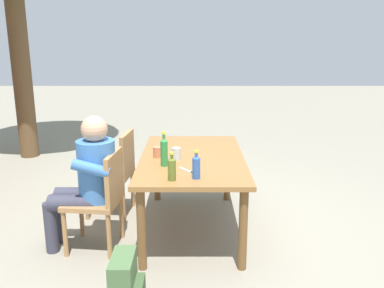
{
  "coord_description": "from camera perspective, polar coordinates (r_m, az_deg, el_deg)",
  "views": [
    {
      "loc": [
        -3.67,
        -0.0,
        1.8
      ],
      "look_at": [
        0.0,
        0.0,
        0.85
      ],
      "focal_mm": 38.41,
      "sensor_mm": 36.0,
      "label": 1
    }
  ],
  "objects": [
    {
      "name": "ground_plane",
      "position": [
        4.09,
        0.0,
        -11.55
      ],
      "size": [
        24.0,
        24.0,
        0.0
      ],
      "primitive_type": "plane",
      "color": "gray"
    },
    {
      "name": "dining_table",
      "position": [
        3.85,
        0.0,
        -2.95
      ],
      "size": [
        1.62,
        0.96,
        0.73
      ],
      "color": "olive",
      "rests_on": "ground_plane"
    },
    {
      "name": "chair_far_left",
      "position": [
        3.63,
        -12.47,
        -6.95
      ],
      "size": [
        0.48,
        0.48,
        0.87
      ],
      "color": "#A37547",
      "rests_on": "ground_plane"
    },
    {
      "name": "chair_far_right",
      "position": [
        4.3,
        -10.43,
        -3.4
      ],
      "size": [
        0.48,
        0.48,
        0.87
      ],
      "color": "#A37547",
      "rests_on": "ground_plane"
    },
    {
      "name": "person_in_white_shirt",
      "position": [
        3.61,
        -14.28,
        -4.38
      ],
      "size": [
        0.47,
        0.62,
        1.18
      ],
      "color": "#3D70B2",
      "rests_on": "ground_plane"
    },
    {
      "name": "bottle_blue",
      "position": [
        3.21,
        0.56,
        -3.13
      ],
      "size": [
        0.06,
        0.06,
        0.23
      ],
      "color": "#2D56A3",
      "rests_on": "dining_table"
    },
    {
      "name": "bottle_olive",
      "position": [
        3.17,
        -2.85,
        -3.37
      ],
      "size": [
        0.06,
        0.06,
        0.23
      ],
      "color": "#566623",
      "rests_on": "dining_table"
    },
    {
      "name": "bottle_green",
      "position": [
        3.52,
        -3.93,
        -1.0
      ],
      "size": [
        0.06,
        0.06,
        0.3
      ],
      "color": "#287A38",
      "rests_on": "dining_table"
    },
    {
      "name": "cup_terracotta",
      "position": [
        3.8,
        -4.82,
        -1.11
      ],
      "size": [
        0.08,
        0.08,
        0.1
      ],
      "primitive_type": "cylinder",
      "color": "#BC6B47",
      "rests_on": "dining_table"
    },
    {
      "name": "cup_steel",
      "position": [
        3.73,
        -2.24,
        -1.32
      ],
      "size": [
        0.08,
        0.08,
        0.11
      ],
      "primitive_type": "cylinder",
      "color": "#B2B7BC",
      "rests_on": "dining_table"
    },
    {
      "name": "table_knife",
      "position": [
        3.38,
        -0.33,
        -3.85
      ],
      "size": [
        0.2,
        0.16,
        0.01
      ],
      "color": "silver",
      "rests_on": "dining_table"
    },
    {
      "name": "backpack_by_near_side",
      "position": [
        2.94,
        -9.3,
        -18.72
      ],
      "size": [
        0.32,
        0.21,
        0.4
      ],
      "color": "#47663D",
      "rests_on": "ground_plane"
    }
  ]
}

